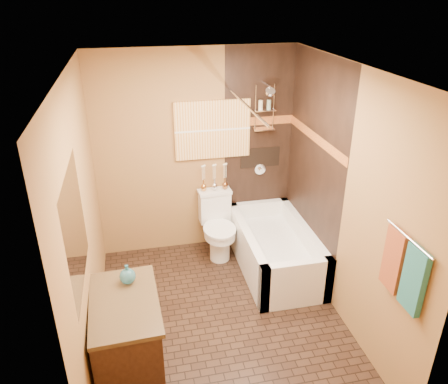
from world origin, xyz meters
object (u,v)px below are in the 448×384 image
object	(u,v)px
sunset_painting	(213,130)
bathtub	(275,252)
toilet	(218,225)
vanity	(127,339)

from	to	relation	value
sunset_painting	bathtub	size ratio (longest dim) A/B	0.60
toilet	vanity	bearing A→B (deg)	-127.11
toilet	vanity	world-z (taller)	toilet
toilet	vanity	distance (m)	2.04
sunset_painting	toilet	size ratio (longest dim) A/B	1.12
sunset_painting	bathtub	xyz separation A→B (m)	(0.60, -0.73, -1.33)
bathtub	vanity	xyz separation A→B (m)	(-1.72, -1.25, 0.18)
vanity	sunset_painting	bearing A→B (deg)	58.02
bathtub	toilet	bearing A→B (deg)	142.55
bathtub	toilet	size ratio (longest dim) A/B	1.87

